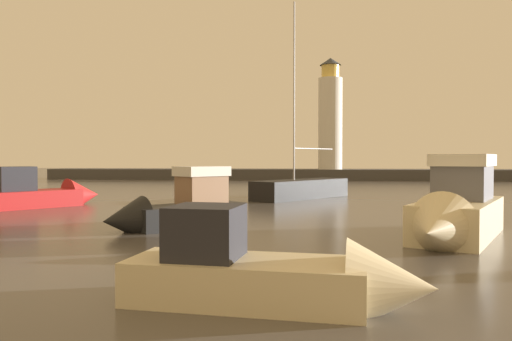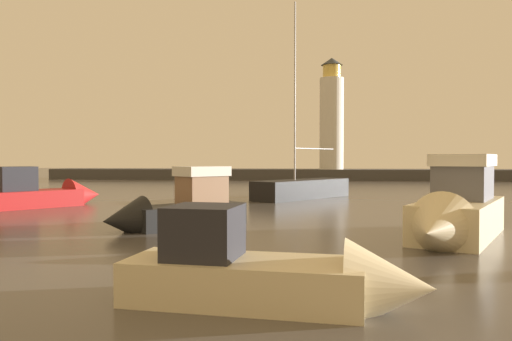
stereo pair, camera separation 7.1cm
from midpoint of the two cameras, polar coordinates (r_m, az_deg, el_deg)
The scene contains 8 objects.
ground_plane at distance 34.97m, azimuth 2.61°, elevation -3.36°, with size 220.00×220.00×0.00m, color #4C4742.
breakwater at distance 68.76m, azimuth 4.34°, elevation -0.44°, with size 68.69×5.52×1.43m, color #423F3D.
lighthouse at distance 68.99m, azimuth 8.47°, elevation 6.11°, with size 3.24×3.24×15.16m.
motorboat_0 at distance 18.92m, azimuth 21.67°, elevation -4.33°, with size 5.52×8.11×3.41m.
motorboat_2 at distance 32.64m, azimuth -22.80°, elevation -2.57°, with size 6.24×7.15×2.96m.
motorboat_5 at distance 21.10m, azimuth -9.51°, elevation -4.35°, with size 5.61×5.89×2.94m.
motorboat_6 at distance 10.00m, azimuth 3.59°, elevation -11.91°, with size 6.18×2.46×2.35m.
sailboat_moored at distance 36.31m, azimuth 5.16°, elevation -2.04°, with size 7.07×8.58×13.98m.
Camera 1 is at (2.10, -0.88, 2.89)m, focal length 34.95 mm.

